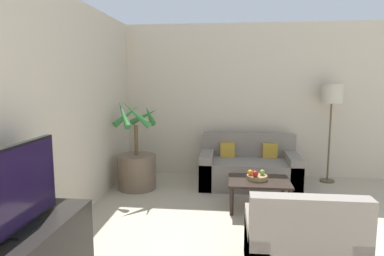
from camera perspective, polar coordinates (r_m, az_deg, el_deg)
wall_back at (r=6.30m, az=17.52°, el=4.28°), size 7.78×0.06×2.70m
wall_left at (r=3.47m, az=-26.82°, el=1.03°), size 0.06×8.10×2.70m
television at (r=2.92m, az=-26.90°, el=-8.92°), size 0.18×0.96×0.67m
potted_palm at (r=5.52m, az=-9.18°, el=-6.09°), size 0.72×0.71×1.43m
sofa_loveseat at (r=5.72m, az=9.45°, el=-6.72°), size 1.57×0.88×0.81m
floor_lamp at (r=6.11m, az=22.27°, el=4.57°), size 0.34×0.34×1.65m
coffee_table at (r=4.72m, az=11.09°, el=-9.13°), size 0.81×0.64×0.39m
fruit_bowl at (r=4.72m, az=10.78°, el=-8.09°), size 0.28×0.28×0.06m
apple_red at (r=4.63m, az=10.51°, el=-7.49°), size 0.08×0.08×0.08m
apple_green at (r=4.73m, az=11.63°, el=-7.24°), size 0.07×0.07×0.07m
orange_fruit at (r=4.69m, az=9.68°, el=-7.31°), size 0.07×0.07×0.07m
armchair at (r=3.26m, az=17.55°, el=-18.78°), size 0.91×0.82×0.85m
ottoman at (r=4.02m, az=14.19°, el=-14.38°), size 0.59×0.45×0.41m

